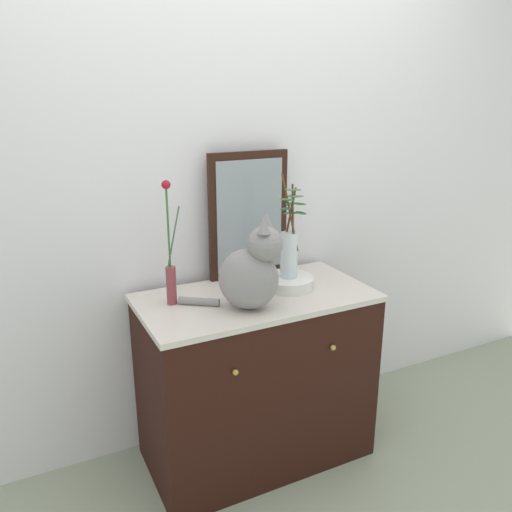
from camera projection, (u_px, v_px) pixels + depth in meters
ground_plane at (256, 452)px, 2.54m from camera, size 6.00×6.00×0.00m
wall_back at (223, 175)px, 2.44m from camera, size 4.40×0.08×2.60m
sideboard at (256, 377)px, 2.42m from camera, size 1.03×0.56×0.82m
mirror_leaning at (249, 215)px, 2.45m from camera, size 0.40×0.03×0.59m
cat_sitting at (251, 272)px, 2.11m from camera, size 0.40×0.33×0.40m
vase_slim_green at (171, 269)px, 2.16m from camera, size 0.07×0.04×0.52m
bowl_porcelain at (288, 282)px, 2.38m from camera, size 0.23×0.23×0.05m
vase_glass_clear at (289, 248)px, 2.33m from camera, size 0.16×0.21×0.47m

